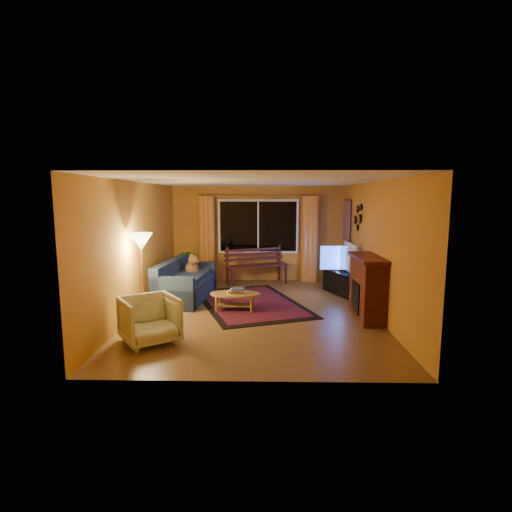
{
  "coord_description": "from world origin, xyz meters",
  "views": [
    {
      "loc": [
        0.17,
        -7.54,
        2.2
      ],
      "look_at": [
        0.0,
        0.3,
        1.05
      ],
      "focal_mm": 28.0,
      "sensor_mm": 36.0,
      "label": 1
    }
  ],
  "objects_px": {
    "armchair": "(150,318)",
    "floor_lamp": "(142,277)",
    "coffee_table": "(235,302)",
    "tv_console": "(344,283)",
    "sofa": "(186,280)",
    "bench": "(257,275)"
  },
  "relations": [
    {
      "from": "bench",
      "to": "armchair",
      "type": "height_order",
      "value": "armchair"
    },
    {
      "from": "sofa",
      "to": "floor_lamp",
      "type": "distance_m",
      "value": 1.71
    },
    {
      "from": "floor_lamp",
      "to": "sofa",
      "type": "bearing_deg",
      "value": 74.19
    },
    {
      "from": "floor_lamp",
      "to": "armchair",
      "type": "bearing_deg",
      "value": -68.76
    },
    {
      "from": "floor_lamp",
      "to": "tv_console",
      "type": "distance_m",
      "value": 4.53
    },
    {
      "from": "bench",
      "to": "coffee_table",
      "type": "xyz_separation_m",
      "value": [
        -0.39,
        -2.43,
        -0.07
      ]
    },
    {
      "from": "coffee_table",
      "to": "tv_console",
      "type": "height_order",
      "value": "tv_console"
    },
    {
      "from": "bench",
      "to": "floor_lamp",
      "type": "xyz_separation_m",
      "value": [
        -1.98,
        -3.1,
        0.55
      ]
    },
    {
      "from": "coffee_table",
      "to": "tv_console",
      "type": "relative_size",
      "value": 0.79
    },
    {
      "from": "armchair",
      "to": "sofa",
      "type": "bearing_deg",
      "value": 54.81
    },
    {
      "from": "armchair",
      "to": "coffee_table",
      "type": "xyz_separation_m",
      "value": [
        1.16,
        1.78,
        -0.22
      ]
    },
    {
      "from": "armchair",
      "to": "floor_lamp",
      "type": "relative_size",
      "value": 0.5
    },
    {
      "from": "sofa",
      "to": "coffee_table",
      "type": "xyz_separation_m",
      "value": [
        1.14,
        -0.93,
        -0.24
      ]
    },
    {
      "from": "floor_lamp",
      "to": "tv_console",
      "type": "bearing_deg",
      "value": 27.18
    },
    {
      "from": "sofa",
      "to": "armchair",
      "type": "height_order",
      "value": "sofa"
    },
    {
      "from": "armchair",
      "to": "tv_console",
      "type": "xyz_separation_m",
      "value": [
        3.57,
        3.16,
        -0.14
      ]
    },
    {
      "from": "floor_lamp",
      "to": "coffee_table",
      "type": "height_order",
      "value": "floor_lamp"
    },
    {
      "from": "bench",
      "to": "sofa",
      "type": "distance_m",
      "value": 2.14
    },
    {
      "from": "sofa",
      "to": "coffee_table",
      "type": "bearing_deg",
      "value": -33.82
    },
    {
      "from": "bench",
      "to": "armchair",
      "type": "bearing_deg",
      "value": -135.02
    },
    {
      "from": "sofa",
      "to": "floor_lamp",
      "type": "bearing_deg",
      "value": -100.43
    },
    {
      "from": "bench",
      "to": "sofa",
      "type": "bearing_deg",
      "value": -160.29
    }
  ]
}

